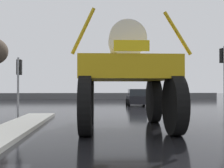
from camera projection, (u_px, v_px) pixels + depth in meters
ground_plane at (117, 108)px, 21.39m from camera, size 120.00×120.00×0.00m
median_island at (15, 128)px, 10.31m from camera, size 1.48×10.76×0.15m
oversize_sprayer at (125, 76)px, 10.94m from camera, size 4.09×5.71×4.30m
sedan_ahead at (137, 98)px, 25.41m from camera, size 2.04×4.18×1.52m
traffic_signal_near_left at (19, 74)px, 14.87m from camera, size 0.24×0.54×3.27m
traffic_signal_near_right at (223, 65)px, 15.64m from camera, size 0.24×0.54×4.01m
roadside_barrier at (107, 96)px, 38.84m from camera, size 32.50×0.24×0.90m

